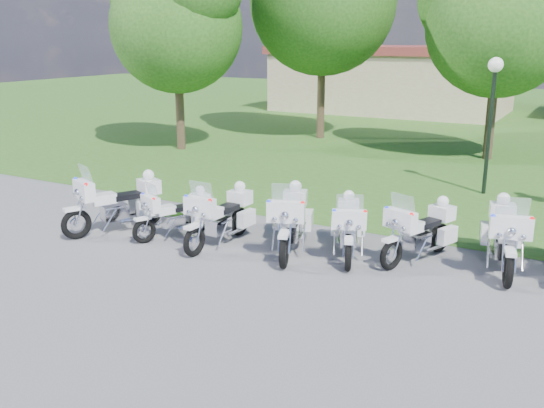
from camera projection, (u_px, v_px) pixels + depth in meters
The scene contains 13 objects.
ground at pixel (244, 258), 13.21m from camera, with size 100.00×100.00×0.00m, color #5C5C61.
grass_lawn at pixel (482, 118), 35.95m from camera, with size 100.00×48.00×0.01m, color #30591C.
motorcycle_0 at pixel (119, 202), 14.92m from camera, with size 1.54×2.45×1.77m.
motorcycle_1 at pixel (177, 213), 14.55m from camera, with size 1.22×1.97×1.42m.
motorcycle_2 at pixel (221, 215), 14.00m from camera, with size 0.85×2.44×1.64m.
motorcycle_3 at pixel (291, 219), 13.52m from camera, with size 1.42×2.50×1.75m.
motorcycle_4 at pixel (348, 226), 13.30m from camera, with size 1.32×2.20×1.57m.
motorcycle_5 at pixel (421, 230), 13.02m from camera, with size 1.29×2.25×1.58m.
motorcycle_6 at pixel (505, 235), 12.49m from camera, with size 1.24×2.54×1.74m.
lamp_post at pixel (493, 92), 17.85m from camera, with size 0.44×0.44×4.10m.
tree_0 at pixel (176, 13), 24.67m from camera, with size 6.33×5.40×8.44m.
tree_2 at pixel (500, 10), 22.52m from camera, with size 6.39×5.45×8.52m.
building_west at pixel (392, 79), 39.05m from camera, with size 14.56×8.32×4.10m.
Camera 1 is at (6.58, -10.55, 4.67)m, focal length 40.00 mm.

